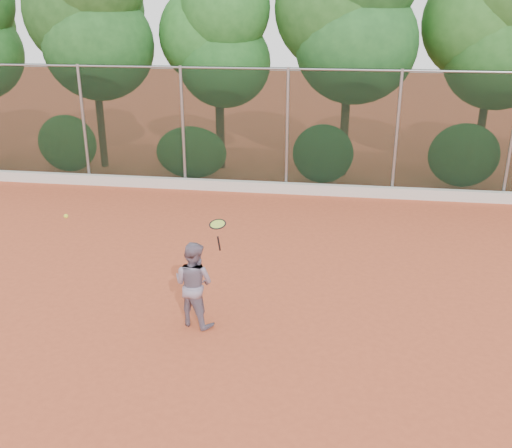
# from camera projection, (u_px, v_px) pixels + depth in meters

# --- Properties ---
(ground) EXTENTS (80.00, 80.00, 0.00)m
(ground) POSITION_uv_depth(u_px,v_px,m) (248.00, 310.00, 10.10)
(ground) COLOR #BE4F2D
(ground) RESTS_ON ground
(concrete_curb) EXTENTS (24.00, 0.20, 0.30)m
(concrete_curb) POSITION_uv_depth(u_px,v_px,m) (285.00, 188.00, 16.35)
(concrete_curb) COLOR beige
(concrete_curb) RESTS_ON ground
(tennis_player) EXTENTS (0.87, 0.78, 1.48)m
(tennis_player) POSITION_uv_depth(u_px,v_px,m) (194.00, 284.00, 9.42)
(tennis_player) COLOR gray
(tennis_player) RESTS_ON ground
(chainlink_fence) EXTENTS (24.09, 0.09, 3.50)m
(chainlink_fence) POSITION_uv_depth(u_px,v_px,m) (287.00, 128.00, 15.90)
(chainlink_fence) COLOR black
(chainlink_fence) RESTS_ON ground
(foliage_backdrop) EXTENTS (23.70, 3.63, 7.55)m
(foliage_backdrop) POSITION_uv_depth(u_px,v_px,m) (277.00, 29.00, 16.90)
(foliage_backdrop) COLOR #4A351C
(foliage_backdrop) RESTS_ON ground
(tennis_racket) EXTENTS (0.32, 0.31, 0.53)m
(tennis_racket) POSITION_uv_depth(u_px,v_px,m) (218.00, 226.00, 8.81)
(tennis_racket) COLOR black
(tennis_racket) RESTS_ON ground
(tennis_ball_in_flight) EXTENTS (0.07, 0.07, 0.07)m
(tennis_ball_in_flight) POSITION_uv_depth(u_px,v_px,m) (66.00, 216.00, 8.95)
(tennis_ball_in_flight) COLOR yellow
(tennis_ball_in_flight) RESTS_ON ground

